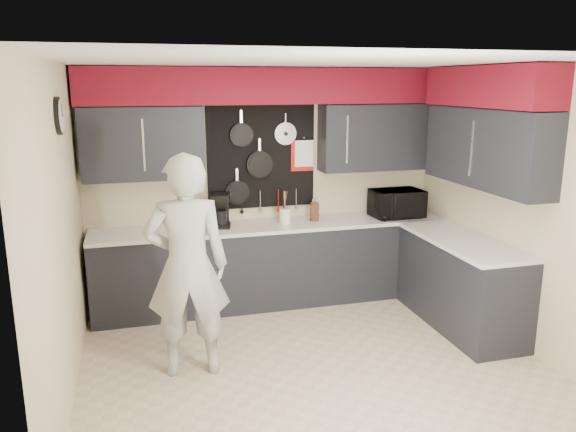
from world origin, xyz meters
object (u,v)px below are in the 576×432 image
object	(u,v)px
utensil_crock	(285,216)
coffee_maker	(220,209)
microwave	(397,204)
knife_block	(315,212)
person	(187,267)

from	to	relation	value
utensil_crock	coffee_maker	xyz separation A→B (m)	(-0.71, 0.03, 0.11)
microwave	utensil_crock	size ratio (longest dim) A/B	3.51
knife_block	coffee_maker	xyz separation A→B (m)	(-1.06, 0.02, 0.08)
microwave	coffee_maker	bearing A→B (deg)	174.35
utensil_crock	coffee_maker	bearing A→B (deg)	177.24
utensil_crock	microwave	bearing A→B (deg)	-3.07
knife_block	microwave	bearing A→B (deg)	8.36
microwave	person	bearing A→B (deg)	-155.81
microwave	person	size ratio (longest dim) A/B	0.30
utensil_crock	person	bearing A→B (deg)	-131.79
utensil_crock	knife_block	bearing A→B (deg)	2.75
knife_block	coffee_maker	world-z (taller)	coffee_maker
person	knife_block	bearing A→B (deg)	-133.75
utensil_crock	coffee_maker	world-z (taller)	coffee_maker
knife_block	utensil_crock	bearing A→B (deg)	-163.72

